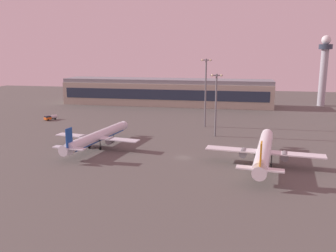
{
  "coord_description": "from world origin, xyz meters",
  "views": [
    {
      "loc": [
        16.76,
        -111.56,
        34.14
      ],
      "look_at": [
        -10.65,
        29.08,
        4.0
      ],
      "focal_mm": 38.67,
      "sensor_mm": 36.0,
      "label": 1
    }
  ],
  "objects_px": {
    "control_tower": "(324,66)",
    "airplane_far_stand": "(264,151)",
    "apron_light_west": "(216,101)",
    "apron_light_central": "(206,89)",
    "fuel_truck": "(50,117)",
    "airplane_taxiway_distant": "(97,137)"
  },
  "relations": [
    {
      "from": "airplane_far_stand",
      "to": "airplane_taxiway_distant",
      "type": "height_order",
      "value": "airplane_far_stand"
    },
    {
      "from": "airplane_taxiway_distant",
      "to": "apron_light_central",
      "type": "xyz_separation_m",
      "value": [
        34.12,
        43.76,
        13.12
      ]
    },
    {
      "from": "control_tower",
      "to": "apron_light_west",
      "type": "xyz_separation_m",
      "value": [
        -59.5,
        -94.92,
        -10.3
      ]
    },
    {
      "from": "airplane_far_stand",
      "to": "apron_light_west",
      "type": "bearing_deg",
      "value": 122.31
    },
    {
      "from": "fuel_truck",
      "to": "control_tower",
      "type": "bearing_deg",
      "value": -120.84
    },
    {
      "from": "fuel_truck",
      "to": "apron_light_west",
      "type": "relative_size",
      "value": 0.26
    },
    {
      "from": "control_tower",
      "to": "apron_light_west",
      "type": "bearing_deg",
      "value": -122.08
    },
    {
      "from": "airplane_taxiway_distant",
      "to": "apron_light_west",
      "type": "relative_size",
      "value": 1.64
    },
    {
      "from": "airplane_far_stand",
      "to": "fuel_truck",
      "type": "bearing_deg",
      "value": 158.19
    },
    {
      "from": "apron_light_central",
      "to": "airplane_far_stand",
      "type": "bearing_deg",
      "value": -66.8
    },
    {
      "from": "airplane_taxiway_distant",
      "to": "fuel_truck",
      "type": "bearing_deg",
      "value": 142.61
    },
    {
      "from": "control_tower",
      "to": "airplane_far_stand",
      "type": "height_order",
      "value": "control_tower"
    },
    {
      "from": "airplane_far_stand",
      "to": "fuel_truck",
      "type": "xyz_separation_m",
      "value": [
        -99.62,
        53.76,
        -3.0
      ]
    },
    {
      "from": "airplane_far_stand",
      "to": "apron_light_west",
      "type": "relative_size",
      "value": 1.8
    },
    {
      "from": "apron_light_west",
      "to": "apron_light_central",
      "type": "relative_size",
      "value": 0.82
    },
    {
      "from": "airplane_far_stand",
      "to": "airplane_taxiway_distant",
      "type": "xyz_separation_m",
      "value": [
        -56.74,
        9.0,
        -0.37
      ]
    },
    {
      "from": "airplane_far_stand",
      "to": "apron_light_central",
      "type": "height_order",
      "value": "apron_light_central"
    },
    {
      "from": "airplane_taxiway_distant",
      "to": "fuel_truck",
      "type": "relative_size",
      "value": 6.34
    },
    {
      "from": "control_tower",
      "to": "airplane_taxiway_distant",
      "type": "height_order",
      "value": "control_tower"
    },
    {
      "from": "control_tower",
      "to": "airplane_taxiway_distant",
      "type": "bearing_deg",
      "value": -129.47
    },
    {
      "from": "fuel_truck",
      "to": "apron_light_central",
      "type": "bearing_deg",
      "value": -149.69
    },
    {
      "from": "fuel_truck",
      "to": "apron_light_west",
      "type": "distance_m",
      "value": 85.93
    }
  ]
}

